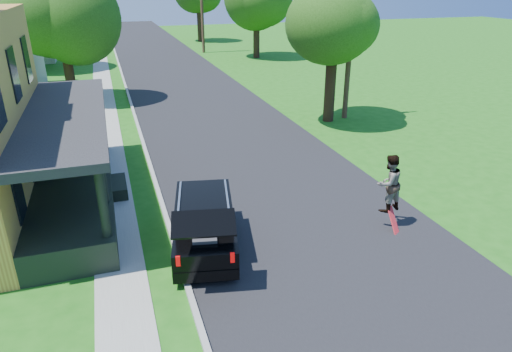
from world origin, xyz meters
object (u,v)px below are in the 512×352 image
object	(u,v)px
black_suv	(205,223)
tree_right_near	(333,28)
skateboarder	(389,183)
utility_pole_near	(351,27)

from	to	relation	value
black_suv	tree_right_near	xyz separation A→B (m)	(9.03, 10.43, 4.05)
skateboarder	utility_pole_near	size ratio (longest dim) A/B	0.20
black_suv	utility_pole_near	distance (m)	15.29
tree_right_near	utility_pole_near	size ratio (longest dim) A/B	0.78
black_suv	tree_right_near	size ratio (longest dim) A/B	0.62
skateboarder	tree_right_near	distance (m)	11.94
black_suv	skateboarder	world-z (taller)	skateboarder
black_suv	utility_pole_near	world-z (taller)	utility_pole_near
utility_pole_near	skateboarder	bearing A→B (deg)	-108.88
tree_right_near	utility_pole_near	distance (m)	1.19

